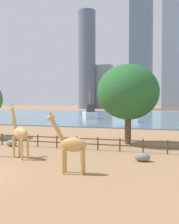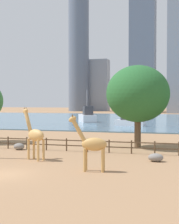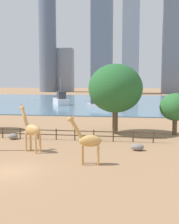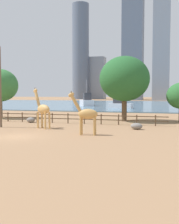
% 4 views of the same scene
% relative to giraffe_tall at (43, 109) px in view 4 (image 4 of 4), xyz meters
% --- Properties ---
extents(ground_plane, '(400.00, 400.00, 0.00)m').
position_rel_giraffe_tall_xyz_m(ground_plane, '(0.47, 73.74, -2.16)').
color(ground_plane, '#9E7551').
extents(harbor_water, '(180.00, 86.00, 0.20)m').
position_rel_giraffe_tall_xyz_m(harbor_water, '(0.47, 70.74, -2.06)').
color(harbor_water, slate).
rests_on(harbor_water, ground).
extents(giraffe_tall, '(2.85, 1.93, 4.60)m').
position_rel_giraffe_tall_xyz_m(giraffe_tall, '(0.00, 0.00, 0.00)').
color(giraffe_tall, tan).
rests_on(giraffe_tall, ground).
extents(giraffe_companion, '(2.92, 0.94, 4.14)m').
position_rel_giraffe_tall_xyz_m(giraffe_companion, '(6.12, -3.43, -0.18)').
color(giraffe_companion, tan).
rests_on(giraffe_companion, ground).
extents(utility_pole, '(0.28, 0.28, 9.20)m').
position_rel_giraffe_tall_xyz_m(utility_pole, '(-5.06, -0.47, 2.44)').
color(utility_pole, brown).
rests_on(utility_pole, ground).
extents(boulder_near_fence, '(1.28, 0.93, 0.70)m').
position_rel_giraffe_tall_xyz_m(boulder_near_fence, '(10.20, 1.94, -1.81)').
color(boulder_near_fence, gray).
rests_on(boulder_near_fence, ground).
extents(boulder_by_pole, '(1.16, 0.93, 0.70)m').
position_rel_giraffe_tall_xyz_m(boulder_by_pole, '(-4.27, 5.22, -1.81)').
color(boulder_by_pole, gray).
rests_on(boulder_by_pole, ground).
extents(enclosure_fence, '(26.12, 0.14, 1.30)m').
position_rel_giraffe_tall_xyz_m(enclosure_fence, '(0.16, 5.74, -1.39)').
color(enclosure_fence, '#4C3826').
rests_on(enclosure_fence, ground).
extents(tree_left_large, '(6.99, 6.99, 9.09)m').
position_rel_giraffe_tall_xyz_m(tree_left_large, '(7.44, 10.67, 3.76)').
color(tree_left_large, brown).
rests_on(tree_left_large, ground).
extents(tree_right_tall, '(5.71, 5.71, 7.73)m').
position_rel_giraffe_tall_xyz_m(tree_right_tall, '(-12.19, 10.07, 2.98)').
color(tree_right_tall, brown).
rests_on(tree_right_tall, ground).
extents(boat_ferry, '(6.26, 3.12, 5.39)m').
position_rel_giraffe_tall_xyz_m(boat_ferry, '(1.33, 42.00, -1.06)').
color(boat_ferry, silver).
rests_on(boat_ferry, harbor_water).
extents(boat_tug, '(6.66, 9.31, 7.92)m').
position_rel_giraffe_tall_xyz_m(boat_tug, '(-10.86, 52.99, -0.64)').
color(boat_tug, silver).
rests_on(boat_tug, harbor_water).
extents(skyline_tower_needle, '(11.50, 11.50, 64.76)m').
position_rel_giraffe_tall_xyz_m(skyline_tower_needle, '(-46.55, 157.00, 30.22)').
color(skyline_tower_needle, slate).
rests_on(skyline_tower_needle, ground).
extents(skyline_block_central, '(9.09, 9.17, 88.29)m').
position_rel_giraffe_tall_xyz_m(skyline_block_central, '(8.14, 133.20, 41.99)').
color(skyline_block_central, gray).
rests_on(skyline_block_central, ground).
extents(skyline_tower_glass, '(11.02, 8.08, 29.26)m').
position_rel_giraffe_tall_xyz_m(skyline_tower_glass, '(-36.35, 163.27, 12.48)').
color(skyline_tower_glass, gray).
rests_on(skyline_tower_glass, ground).
extents(skyline_block_left, '(11.86, 11.63, 79.36)m').
position_rel_giraffe_tall_xyz_m(skyline_block_left, '(-8.46, 139.77, 37.52)').
color(skyline_block_left, slate).
rests_on(skyline_block_left, ground).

